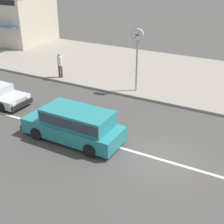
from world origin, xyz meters
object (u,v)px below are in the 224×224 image
(minivan_teal_2, at_px, (75,124))
(shopfront_corner_warung, at_px, (21,18))
(street_clock, at_px, (138,45))
(pedestrian_mid_kerb, at_px, (60,63))

(minivan_teal_2, bearing_deg, shopfront_corner_warung, 139.25)
(minivan_teal_2, height_order, street_clock, street_clock)
(pedestrian_mid_kerb, distance_m, shopfront_corner_warung, 11.76)
(minivan_teal_2, bearing_deg, pedestrian_mid_kerb, 131.38)
(pedestrian_mid_kerb, bearing_deg, street_clock, 2.91)
(street_clock, bearing_deg, shopfront_corner_warung, 157.04)
(pedestrian_mid_kerb, bearing_deg, minivan_teal_2, -48.62)
(shopfront_corner_warung, bearing_deg, pedestrian_mid_kerb, -35.13)
(street_clock, xyz_separation_m, pedestrian_mid_kerb, (-5.64, -0.29, -1.90))
(shopfront_corner_warung, bearing_deg, street_clock, -22.96)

